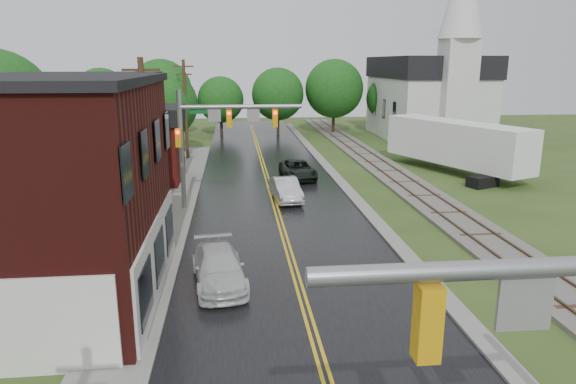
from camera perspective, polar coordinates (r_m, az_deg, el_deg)
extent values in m
cube|color=black|center=(34.96, -1.81, -0.29)|extent=(10.00, 90.00, 0.02)
cube|color=gray|center=(40.50, 5.31, 1.68)|extent=(0.80, 70.00, 0.12)
cube|color=gray|center=(30.30, -12.89, -2.94)|extent=(2.40, 50.00, 0.12)
cube|color=silver|center=(20.34, -14.23, -7.13)|extent=(0.10, 9.50, 3.00)
cube|color=tan|center=(31.46, -21.72, 3.04)|extent=(8.00, 7.00, 6.40)
cube|color=#3F0F0C|center=(40.03, -16.85, 4.19)|extent=(7.00, 6.00, 4.40)
cube|color=silver|center=(63.12, 15.04, 8.97)|extent=(10.00, 16.00, 7.00)
cube|color=black|center=(62.90, 15.32, 13.23)|extent=(10.40, 16.40, 2.40)
cube|color=silver|center=(55.59, 18.11, 10.18)|extent=(3.20, 3.20, 11.00)
cube|color=#59544C|center=(41.61, 11.54, 1.93)|extent=(3.20, 80.00, 0.20)
cube|color=#4C3828|center=(41.38, 10.59, 2.10)|extent=(0.10, 80.00, 0.12)
cube|color=#4C3828|center=(41.81, 12.49, 2.13)|extent=(0.10, 80.00, 0.12)
cube|color=orange|center=(7.04, 15.25, -13.84)|extent=(0.32, 0.30, 1.05)
cube|color=gray|center=(7.50, 24.81, -11.20)|extent=(0.75, 0.06, 0.75)
cylinder|color=gray|center=(31.35, -11.74, 4.46)|extent=(0.28, 0.28, 7.20)
cylinder|color=gray|center=(30.87, -5.24, 9.42)|extent=(7.20, 0.26, 0.26)
cube|color=orange|center=(30.93, -6.56, 8.09)|extent=(0.32, 0.30, 1.05)
cube|color=orange|center=(31.03, -1.45, 8.20)|extent=(0.32, 0.30, 1.05)
cube|color=gray|center=(30.93, -8.19, 8.41)|extent=(0.75, 0.06, 0.75)
cube|color=gray|center=(30.93, -3.87, 8.52)|extent=(0.75, 0.06, 0.75)
cube|color=#0C5926|center=(30.95, -9.55, 8.83)|extent=(1.40, 0.04, 0.30)
sphere|color=#FF0C0C|center=(30.72, -6.58, 8.67)|extent=(0.20, 0.20, 0.20)
cylinder|color=#382616|center=(26.47, -15.46, 4.46)|extent=(0.28, 0.28, 9.00)
cube|color=#382616|center=(26.13, -16.03, 12.91)|extent=(1.80, 0.12, 0.12)
cube|color=#382616|center=(26.15, -15.93, 11.38)|extent=(1.40, 0.12, 0.12)
cylinder|color=#382616|center=(48.15, -11.31, 8.88)|extent=(0.28, 0.28, 9.00)
cube|color=#382616|center=(47.96, -11.54, 13.52)|extent=(1.80, 0.12, 0.12)
cube|color=#382616|center=(47.97, -11.50, 12.69)|extent=(1.40, 0.12, 0.12)
cylinder|color=black|center=(39.63, -29.02, 2.18)|extent=(0.36, 0.36, 3.42)
sphere|color=#144112|center=(38.56, -29.05, 7.20)|extent=(5.32, 5.32, 5.32)
cylinder|color=black|center=(45.87, -20.57, 4.02)|extent=(0.36, 0.36, 2.70)
sphere|color=#144112|center=(45.45, -20.93, 8.12)|extent=(6.00, 6.00, 6.00)
sphere|color=#144112|center=(44.97, -20.25, 7.44)|extent=(4.20, 4.20, 4.20)
cylinder|color=black|center=(50.72, -13.43, 5.54)|extent=(0.36, 0.36, 2.88)
sphere|color=#144112|center=(50.34, -13.66, 9.50)|extent=(6.40, 6.40, 6.40)
sphere|color=#144112|center=(49.91, -12.99, 8.86)|extent=(4.48, 4.48, 4.48)
imported|color=black|center=(39.61, 1.11, 2.48)|extent=(2.74, 5.20, 1.40)
imported|color=silver|center=(33.32, -0.25, 0.27)|extent=(1.95, 4.51, 1.44)
imported|color=silver|center=(21.09, -7.71, -8.37)|extent=(2.56, 5.03, 1.40)
cube|color=black|center=(39.63, 20.80, 1.11)|extent=(2.47, 1.94, 0.80)
cylinder|color=gray|center=(47.08, 16.31, 3.42)|extent=(0.16, 0.16, 0.80)
cube|color=white|center=(43.71, 18.13, 5.26)|extent=(7.79, 13.48, 3.35)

